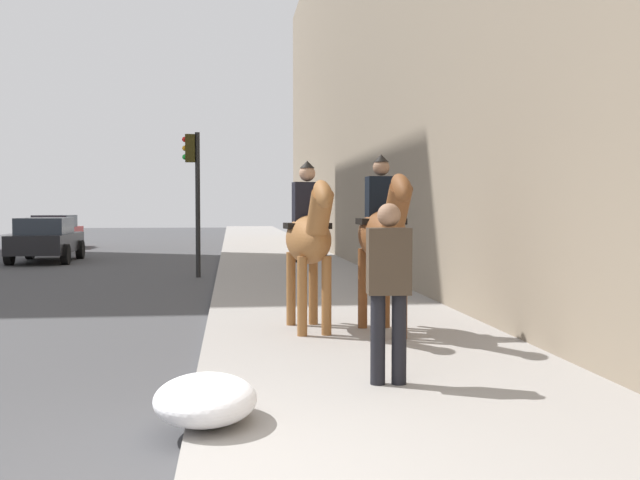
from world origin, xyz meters
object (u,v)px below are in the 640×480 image
Objects in this scene: car_mid_lane at (46,239)px; car_near_lane at (54,231)px; mounted_horse_far at (383,233)px; traffic_light_near_curb at (194,180)px; mounted_horse_near at (309,236)px; pedestrian_greeting at (389,281)px.

car_near_lane is at bearing 9.92° from car_mid_lane.
traffic_light_near_curb is at bearing -164.58° from mounted_horse_far.
car_near_lane is 1.13× the size of traffic_light_near_curb.
traffic_light_near_curb reaches higher than car_near_lane.
traffic_light_near_curb is (-14.01, -6.67, 1.72)m from car_near_lane.
mounted_horse_near is at bearing 21.30° from car_near_lane.
traffic_light_near_curb is (12.10, 2.38, 1.37)m from pedestrian_greeting.
pedestrian_greeting reaches higher than car_near_lane.
mounted_horse_far is (-0.38, -0.93, 0.06)m from mounted_horse_near.
pedestrian_greeting is 0.40× the size of car_mid_lane.
mounted_horse_far is 9.91m from traffic_light_near_curb.
car_mid_lane is (18.00, 7.42, -0.35)m from pedestrian_greeting.
pedestrian_greeting is (-2.68, 0.51, -0.35)m from mounted_horse_far.
mounted_horse_near is 9.32m from traffic_light_near_curb.
car_near_lane is at bearing 25.45° from traffic_light_near_curb.
mounted_horse_near is 0.63× the size of traffic_light_near_curb.
mounted_horse_far reaches higher than mounted_horse_near.
mounted_horse_near is 3.10m from pedestrian_greeting.
traffic_light_near_curb reaches higher than car_mid_lane.
mounted_horse_far is at bearing -154.05° from car_mid_lane.
mounted_horse_far is 0.56× the size of car_mid_lane.
car_mid_lane is at bearing -159.50° from mounted_horse_near.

